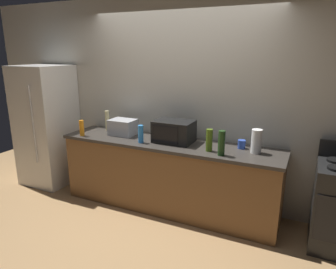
{
  "coord_description": "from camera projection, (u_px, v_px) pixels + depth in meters",
  "views": [
    {
      "loc": [
        1.58,
        -2.94,
        2.02
      ],
      "look_at": [
        0.0,
        0.4,
        1.0
      ],
      "focal_mm": 32.98,
      "sensor_mm": 36.0,
      "label": 1
    }
  ],
  "objects": [
    {
      "name": "ground_plane",
      "position": [
        154.0,
        222.0,
        3.75
      ],
      "size": [
        8.0,
        8.0,
        0.0
      ],
      "primitive_type": "plane",
      "color": "#A87F51"
    },
    {
      "name": "back_wall",
      "position": [
        181.0,
        102.0,
        4.1
      ],
      "size": [
        6.4,
        0.1,
        2.7
      ],
      "primitive_type": "cube",
      "color": "beige",
      "rests_on": "ground_plane"
    },
    {
      "name": "counter_run",
      "position": [
        168.0,
        175.0,
        3.98
      ],
      "size": [
        2.84,
        0.64,
        0.9
      ],
      "color": "brown",
      "rests_on": "ground_plane"
    },
    {
      "name": "refrigerator",
      "position": [
        47.0,
        126.0,
        4.7
      ],
      "size": [
        0.72,
        0.73,
        1.8
      ],
      "color": "white",
      "rests_on": "ground_plane"
    },
    {
      "name": "microwave",
      "position": [
        174.0,
        131.0,
        3.84
      ],
      "size": [
        0.48,
        0.35,
        0.27
      ],
      "color": "black",
      "rests_on": "counter_run"
    },
    {
      "name": "toaster_oven",
      "position": [
        123.0,
        127.0,
        4.17
      ],
      "size": [
        0.34,
        0.26,
        0.21
      ],
      "primitive_type": "cube",
      "color": "#B7BABF",
      "rests_on": "counter_run"
    },
    {
      "name": "paper_towel_roll",
      "position": [
        256.0,
        141.0,
        3.43
      ],
      "size": [
        0.12,
        0.12,
        0.27
      ],
      "primitive_type": "cylinder",
      "color": "white",
      "rests_on": "counter_run"
    },
    {
      "name": "bottle_hand_soap",
      "position": [
        107.0,
        121.0,
        4.39
      ],
      "size": [
        0.06,
        0.06,
        0.28
      ],
      "primitive_type": "cylinder",
      "color": "beige",
      "rests_on": "counter_run"
    },
    {
      "name": "bottle_olive_oil",
      "position": [
        209.0,
        140.0,
        3.49
      ],
      "size": [
        0.08,
        0.08,
        0.26
      ],
      "primitive_type": "cylinder",
      "color": "#4C6B19",
      "rests_on": "counter_run"
    },
    {
      "name": "bottle_dish_soap",
      "position": [
        82.0,
        128.0,
        4.12
      ],
      "size": [
        0.06,
        0.06,
        0.21
      ],
      "primitive_type": "cylinder",
      "color": "orange",
      "rests_on": "counter_run"
    },
    {
      "name": "bottle_wine",
      "position": [
        222.0,
        143.0,
        3.35
      ],
      "size": [
        0.08,
        0.08,
        0.28
      ],
      "primitive_type": "cylinder",
      "color": "#1E3F19",
      "rests_on": "counter_run"
    },
    {
      "name": "bottle_spray_cleaner",
      "position": [
        141.0,
        134.0,
        3.81
      ],
      "size": [
        0.07,
        0.07,
        0.22
      ],
      "primitive_type": "cylinder",
      "color": "#338CE5",
      "rests_on": "counter_run"
    },
    {
      "name": "mug_blue",
      "position": [
        242.0,
        144.0,
        3.6
      ],
      "size": [
        0.09,
        0.09,
        0.1
      ],
      "primitive_type": "cylinder",
      "color": "#2D4CB2",
      "rests_on": "counter_run"
    }
  ]
}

